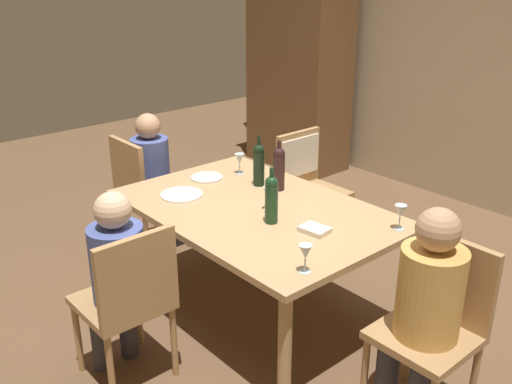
# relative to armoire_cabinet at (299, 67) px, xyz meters

# --- Properties ---
(ground_plane) EXTENTS (10.00, 10.00, 0.00)m
(ground_plane) POSITION_rel_armoire_cabinet_xyz_m (1.96, -2.32, -1.10)
(ground_plane) COLOR brown
(rear_room_partition) EXTENTS (6.40, 0.12, 2.70)m
(rear_room_partition) POSITION_rel_armoire_cabinet_xyz_m (1.96, 0.45, 0.25)
(rear_room_partition) COLOR tan
(rear_room_partition) RESTS_ON ground_plane
(armoire_cabinet) EXTENTS (1.18, 0.62, 2.18)m
(armoire_cabinet) POSITION_rel_armoire_cabinet_xyz_m (0.00, 0.00, 0.00)
(armoire_cabinet) COLOR brown
(armoire_cabinet) RESTS_ON ground_plane
(dining_table) EXTENTS (1.72, 1.14, 0.74)m
(dining_table) POSITION_rel_armoire_cabinet_xyz_m (1.96, -2.32, -0.43)
(dining_table) COLOR tan
(dining_table) RESTS_ON ground_plane
(chair_left_end) EXTENTS (0.44, 0.44, 0.92)m
(chair_left_end) POSITION_rel_armoire_cabinet_xyz_m (0.72, -2.41, -0.56)
(chair_left_end) COLOR #A87F51
(chair_left_end) RESTS_ON ground_plane
(chair_near) EXTENTS (0.44, 0.44, 0.92)m
(chair_near) POSITION_rel_armoire_cabinet_xyz_m (2.05, -3.27, -0.56)
(chair_near) COLOR #A87F51
(chair_near) RESTS_ON ground_plane
(chair_right_end) EXTENTS (0.44, 0.44, 0.92)m
(chair_right_end) POSITION_rel_armoire_cabinet_xyz_m (3.20, -2.23, -0.56)
(chair_right_end) COLOR #A87F51
(chair_right_end) RESTS_ON ground_plane
(chair_far_left) EXTENTS (0.45, 0.44, 0.92)m
(chair_far_left) POSITION_rel_armoire_cabinet_xyz_m (1.45, -1.37, -0.50)
(chair_far_left) COLOR #A87F51
(chair_far_left) RESTS_ON ground_plane
(person_woman_host) EXTENTS (0.29, 0.33, 1.10)m
(person_woman_host) POSITION_rel_armoire_cabinet_xyz_m (0.72, -2.29, -0.46)
(person_woman_host) COLOR #33333D
(person_woman_host) RESTS_ON ground_plane
(person_man_bearded) EXTENTS (0.33, 0.29, 1.09)m
(person_man_bearded) POSITION_rel_armoire_cabinet_xyz_m (1.93, -3.27, -0.46)
(person_man_bearded) COLOR #33333D
(person_man_bearded) RESTS_ON ground_plane
(person_man_guest) EXTENTS (0.31, 0.35, 1.14)m
(person_man_guest) POSITION_rel_armoire_cabinet_xyz_m (3.20, -2.35, -0.44)
(person_man_guest) COLOR #33333D
(person_man_guest) RESTS_ON ground_plane
(wine_bottle_tall_green) EXTENTS (0.08, 0.08, 0.34)m
(wine_bottle_tall_green) POSITION_rel_armoire_cabinet_xyz_m (1.69, -2.06, -0.20)
(wine_bottle_tall_green) COLOR black
(wine_bottle_tall_green) RESTS_ON dining_table
(wine_bottle_dark_red) EXTENTS (0.08, 0.08, 0.34)m
(wine_bottle_dark_red) POSITION_rel_armoire_cabinet_xyz_m (2.18, -2.40, -0.20)
(wine_bottle_dark_red) COLOR #19381E
(wine_bottle_dark_red) RESTS_ON dining_table
(wine_bottle_short_olive) EXTENTS (0.08, 0.08, 0.34)m
(wine_bottle_short_olive) POSITION_rel_armoire_cabinet_xyz_m (1.84, -2.01, -0.20)
(wine_bottle_short_olive) COLOR black
(wine_bottle_short_olive) RESTS_ON dining_table
(wine_glass_near_left) EXTENTS (0.07, 0.07, 0.15)m
(wine_glass_near_left) POSITION_rel_armoire_cabinet_xyz_m (2.72, -2.67, -0.25)
(wine_glass_near_left) COLOR silver
(wine_glass_near_left) RESTS_ON dining_table
(wine_glass_centre) EXTENTS (0.07, 0.07, 0.15)m
(wine_glass_centre) POSITION_rel_armoire_cabinet_xyz_m (2.73, -1.92, -0.25)
(wine_glass_centre) COLOR silver
(wine_glass_centre) RESTS_ON dining_table
(wine_glass_near_right) EXTENTS (0.07, 0.07, 0.15)m
(wine_glass_near_right) POSITION_rel_armoire_cabinet_xyz_m (2.04, -2.29, -0.25)
(wine_glass_near_right) COLOR silver
(wine_glass_near_right) RESTS_ON dining_table
(wine_glass_far) EXTENTS (0.07, 0.07, 0.15)m
(wine_glass_far) POSITION_rel_armoire_cabinet_xyz_m (1.43, -2.01, -0.25)
(wine_glass_far) COLOR silver
(wine_glass_far) RESTS_ON dining_table
(dinner_plate_host) EXTENTS (0.27, 0.27, 0.01)m
(dinner_plate_host) POSITION_rel_armoire_cabinet_xyz_m (1.50, -2.56, -0.35)
(dinner_plate_host) COLOR white
(dinner_plate_host) RESTS_ON dining_table
(dinner_plate_guest_left) EXTENTS (0.22, 0.22, 0.01)m
(dinner_plate_guest_left) POSITION_rel_armoire_cabinet_xyz_m (1.35, -2.25, -0.35)
(dinner_plate_guest_left) COLOR silver
(dinner_plate_guest_left) RESTS_ON dining_table
(folded_napkin) EXTENTS (0.17, 0.14, 0.03)m
(folded_napkin) POSITION_rel_armoire_cabinet_xyz_m (2.44, -2.31, -0.34)
(folded_napkin) COLOR beige
(folded_napkin) RESTS_ON dining_table
(handbag) EXTENTS (0.14, 0.29, 0.22)m
(handbag) POSITION_rel_armoire_cabinet_xyz_m (1.92, -1.37, -0.99)
(handbag) COLOR brown
(handbag) RESTS_ON ground_plane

